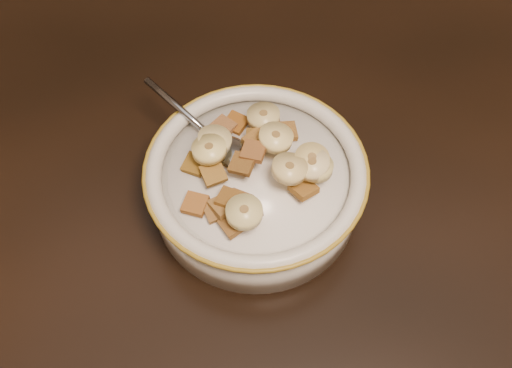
{
  "coord_description": "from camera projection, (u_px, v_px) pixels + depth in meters",
  "views": [
    {
      "loc": [
        -0.14,
        -0.3,
        1.23
      ],
      "look_at": [
        -0.14,
        -0.01,
        0.78
      ],
      "focal_mm": 40.0,
      "sensor_mm": 36.0,
      "label": 1
    }
  ],
  "objects": [
    {
      "name": "cereal_square_13",
      "position": [
        224.0,
        206.0,
        0.49
      ],
      "size": [
        0.03,
        0.03,
        0.01
      ],
      "primitive_type": "cube",
      "rotation": [
        0.07,
        0.13,
        2.22
      ],
      "color": "olive",
      "rests_on": "milk"
    },
    {
      "name": "cereal_square_2",
      "position": [
        304.0,
        189.0,
        0.5
      ],
      "size": [
        0.03,
        0.03,
        0.01
      ],
      "primitive_type": "cube",
      "rotation": [
        0.16,
        0.18,
        2.26
      ],
      "color": "brown",
      "rests_on": "milk"
    },
    {
      "name": "cereal_square_12",
      "position": [
        242.0,
        164.0,
        0.5
      ],
      "size": [
        0.03,
        0.03,
        0.01
      ],
      "primitive_type": "cube",
      "rotation": [
        -0.16,
        0.15,
        2.78
      ],
      "color": "brown",
      "rests_on": "milk"
    },
    {
      "name": "cereal_square_7",
      "position": [
        233.0,
        224.0,
        0.48
      ],
      "size": [
        0.03,
        0.03,
        0.01
      ],
      "primitive_type": "cube",
      "rotation": [
        -0.19,
        0.12,
        2.16
      ],
      "color": "brown",
      "rests_on": "milk"
    },
    {
      "name": "spoon",
      "position": [
        231.0,
        153.0,
        0.53
      ],
      "size": [
        0.06,
        0.06,
        0.01
      ],
      "primitive_type": "ellipsoid",
      "rotation": [
        0.0,
        0.0,
        4.01
      ],
      "color": "gray",
      "rests_on": "cereal_bowl"
    },
    {
      "name": "cereal_square_10",
      "position": [
        211.0,
        138.0,
        0.53
      ],
      "size": [
        0.02,
        0.02,
        0.01
      ],
      "primitive_type": "cube",
      "rotation": [
        -0.03,
        0.02,
        3.13
      ],
      "color": "brown",
      "rests_on": "milk"
    },
    {
      "name": "banana_slice_2",
      "position": [
        312.0,
        160.0,
        0.5
      ],
      "size": [
        0.04,
        0.04,
        0.02
      ],
      "primitive_type": "cylinder",
      "rotation": [
        -0.12,
        -0.13,
        2.61
      ],
      "color": "#F1CD77",
      "rests_on": "milk"
    },
    {
      "name": "cereal_square_15",
      "position": [
        286.0,
        131.0,
        0.54
      ],
      "size": [
        0.02,
        0.02,
        0.01
      ],
      "primitive_type": "cube",
      "rotation": [
        0.09,
        -0.01,
        1.74
      ],
      "color": "olive",
      "rests_on": "milk"
    },
    {
      "name": "cereal_square_1",
      "position": [
        264.0,
        118.0,
        0.55
      ],
      "size": [
        0.03,
        0.03,
        0.01
      ],
      "primitive_type": "cube",
      "rotation": [
        0.21,
        0.16,
        2.28
      ],
      "color": "brown",
      "rests_on": "milk"
    },
    {
      "name": "cereal_square_8",
      "position": [
        223.0,
        127.0,
        0.54
      ],
      "size": [
        0.03,
        0.03,
        0.01
      ],
      "primitive_type": "cube",
      "rotation": [
        0.01,
        0.01,
        2.46
      ],
      "color": "#985D33",
      "rests_on": "milk"
    },
    {
      "name": "cereal_square_4",
      "position": [
        257.0,
        138.0,
        0.52
      ],
      "size": [
        0.02,
        0.02,
        0.01
      ],
      "primitive_type": "cube",
      "rotation": [
        0.04,
        0.09,
        3.11
      ],
      "color": "brown",
      "rests_on": "milk"
    },
    {
      "name": "cereal_square_3",
      "position": [
        215.0,
        148.0,
        0.52
      ],
      "size": [
        0.03,
        0.03,
        0.01
      ],
      "primitive_type": "cube",
      "rotation": [
        0.17,
        0.18,
        1.2
      ],
      "color": "brown",
      "rests_on": "milk"
    },
    {
      "name": "cereal_square_19",
      "position": [
        254.0,
        151.0,
        0.5
      ],
      "size": [
        0.02,
        0.02,
        0.01
      ],
      "primitive_type": "cube",
      "rotation": [
        -0.05,
        0.06,
        2.88
      ],
      "color": "brown",
      "rests_on": "milk"
    },
    {
      "name": "cereal_square_6",
      "position": [
        247.0,
        215.0,
        0.48
      ],
      "size": [
        0.03,
        0.03,
        0.01
      ],
      "primitive_type": "cube",
      "rotation": [
        -0.17,
        0.07,
        0.88
      ],
      "color": "brown",
      "rests_on": "milk"
    },
    {
      "name": "cereal_bowl",
      "position": [
        256.0,
        188.0,
        0.54
      ],
      "size": [
        0.2,
        0.2,
        0.05
      ],
      "primitive_type": "cylinder",
      "color": "silver",
      "rests_on": "table"
    },
    {
      "name": "banana_slice_8",
      "position": [
        312.0,
        164.0,
        0.49
      ],
      "size": [
        0.04,
        0.04,
        0.01
      ],
      "primitive_type": "cylinder",
      "rotation": [
        -0.11,
        -0.07,
        0.86
      ],
      "color": "#FBEEA0",
      "rests_on": "milk"
    },
    {
      "name": "cereal_square_16",
      "position": [
        216.0,
        209.0,
        0.49
      ],
      "size": [
        0.03,
        0.03,
        0.01
      ],
      "primitive_type": "cube",
      "rotation": [
        -0.12,
        -0.16,
        2.0
      ],
      "color": "brown",
      "rests_on": "milk"
    },
    {
      "name": "banana_slice_5",
      "position": [
        244.0,
        212.0,
        0.47
      ],
      "size": [
        0.04,
        0.04,
        0.01
      ],
      "primitive_type": "cylinder",
      "rotation": [
        -0.01,
        -0.0,
        2.9
      ],
      "color": "#DACE73",
      "rests_on": "milk"
    },
    {
      "name": "table",
      "position": [
        398.0,
        208.0,
        0.58
      ],
      "size": [
        1.42,
        0.94,
        0.04
      ],
      "primitive_type": "cube",
      "rotation": [
        0.0,
        0.0,
        0.03
      ],
      "color": "black",
      "rests_on": "floor"
    },
    {
      "name": "banana_slice_1",
      "position": [
        290.0,
        169.0,
        0.49
      ],
      "size": [
        0.03,
        0.03,
        0.02
      ],
      "primitive_type": "cylinder",
      "rotation": [
        0.12,
        0.11,
        1.62
      ],
      "color": "#FEE594",
      "rests_on": "milk"
    },
    {
      "name": "banana_slice_7",
      "position": [
        209.0,
        149.0,
        0.5
      ],
      "size": [
        0.04,
        0.04,
        0.01
      ],
      "primitive_type": "cylinder",
      "rotation": [
        0.01,
        0.13,
        2.18
      ],
      "color": "#F6E683",
      "rests_on": "milk"
    },
    {
      "name": "banana_slice_3",
      "position": [
        276.0,
        138.0,
        0.51
      ],
      "size": [
        0.04,
        0.04,
        0.01
      ],
      "primitive_type": "cylinder",
      "rotation": [
        0.05,
        0.13,
        0.74
      ],
      "color": "#FFDC88",
      "rests_on": "milk"
    },
    {
      "name": "cereal_square_0",
      "position": [
        213.0,
        174.0,
        0.5
      ],
      "size": [
        0.03,
        0.03,
        0.01
      ],
      "primitive_type": "cube",
      "rotation": [
        0.23,
        -0.04,
        0.43
      ],
      "color": "olive",
      "rests_on": "milk"
    },
    {
      "name": "banana_slice_0",
      "position": [
        215.0,
        140.0,
        0.51
      ],
      "size": [
        0.04,
        0.03,
        0.01
      ],
      "primitive_type": "cylinder",
      "rotation": [
        0.05,
        -0.13,
        3.02
      ],
      "color": "#E0CB76",
      "rests_on": "milk"
    },
    {
      "name": "banana_slice_6",
      "position": [
        263.0,
        116.0,
        0.53
      ],
      "size": [
        0.04,
        0.04,
        0.01
      ],
      "primitive_type": "cylinder",
      "rotation": [
        -0.08,
        0.08,
        1.23
      ],
      "color": "#CEBB6D",
      "rests_on": "milk"
    },
    {
      "name": "cereal_square_14",
      "position": [
        239.0,
        202.0,
        0.49
      ],
      "size": [
        0.03,
        0.03,
        0.01
      ],
      "primitive_type": "cube",
      "rotation": [
        -0.05,
        0.06,
        2.71
      ],
      "color": "brown",
      "rests_on": "milk"
    },
    {
      "name": "banana_slice_4",
      "position": [
        316.0,
        167.0,
        0.5
      ],
      "size": [
        0.04,
        0.04,
        0.02
      ],
      "primitive_type": "cylinder",
      "rotation": [
        -0.11,
        0.13,
        0.64
      ],
      "color": "#F6E68F",
      "rests_on": "milk"
    },
    {
      "name": "cereal_square_18",
      "position": [
        195.0,
        164.0,
        0.52
      ],
      "size": [
        0.03,
        0.03,
        0.01
      ],
      "primitive_type": "cube",
      "rotation": [
        -0.18,
        0.15,
        2.72
      ],
      "color": "brown",
      "rests_on": "milk"
    },
    {
      "name": "cereal_square_5",
      "position": [
        236.0,
        123.0,
        0.55
      ],
      "size": [
        0.03,
        0.03,
        0.01
      ],
      "primitive_type": "cube",
      "rotation": [
        -0.15,
        0.02,
        2.62
      ],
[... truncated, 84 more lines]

